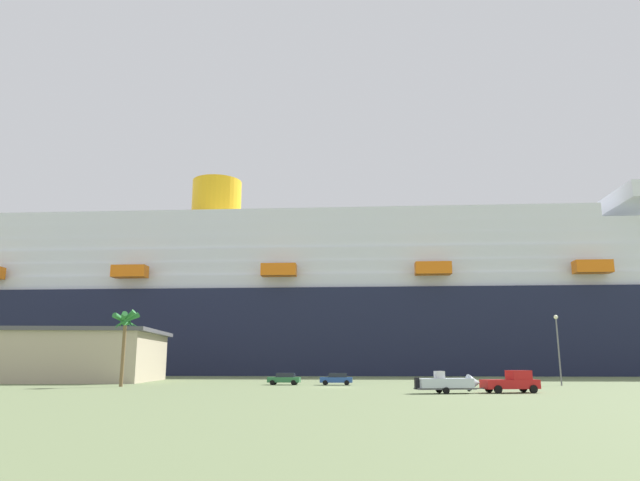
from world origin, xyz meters
TOP-DOWN VIEW (x-y plane):
  - ground_plane at (0.00, 30.00)m, footprint 600.00×600.00m
  - cruise_ship at (10.04, 75.95)m, footprint 297.94×55.95m
  - terminal_building at (-50.03, 22.19)m, footprint 46.02×24.64m
  - pickup_truck at (17.62, -12.27)m, footprint 5.85×2.98m
  - small_boat_on_trailer at (11.25, -13.30)m, footprint 7.46×2.78m
  - palm_tree at (-26.60, 2.99)m, footprint 3.52×3.70m
  - street_lamp at (30.26, 5.94)m, footprint 0.56×0.56m
  - parked_car_blue_suv at (0.72, 7.93)m, footprint 4.48×2.28m
  - parked_car_green_wagon at (-6.35, 8.72)m, footprint 4.54×2.49m
  - parked_car_silver_sedan at (-45.66, 14.37)m, footprint 4.92×2.64m

SIDE VIEW (x-z plane):
  - ground_plane at x=0.00m, z-range 0.00..0.00m
  - parked_car_blue_suv at x=0.72m, z-range 0.04..1.62m
  - parked_car_silver_sedan at x=-45.66m, z-range 0.04..1.62m
  - parked_car_green_wagon at x=-6.35m, z-range 0.04..1.62m
  - small_boat_on_trailer at x=11.25m, z-range -0.11..2.04m
  - pickup_truck at x=17.62m, z-range -0.06..2.14m
  - terminal_building at x=-50.03m, z-range 0.02..8.13m
  - street_lamp at x=30.26m, z-range 1.28..10.53m
  - palm_tree at x=-26.60m, z-range 2.94..12.57m
  - cruise_ship at x=10.04m, z-range -11.88..45.28m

